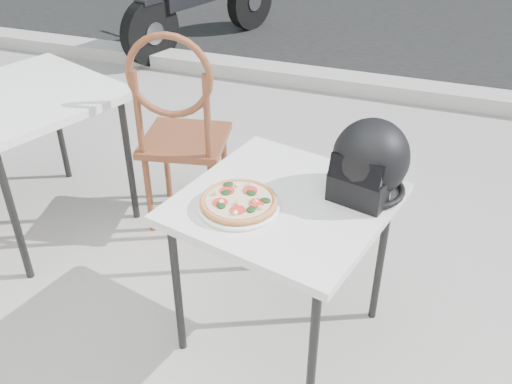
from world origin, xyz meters
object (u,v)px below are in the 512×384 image
(plate, at_px, (239,206))
(cafe_table_side, at_px, (25,106))
(helmet, at_px, (369,163))
(cafe_chair_main, at_px, (179,123))
(pizza, at_px, (239,201))
(motorcycle, at_px, (204,1))
(cafe_table_main, at_px, (284,213))

(plate, distance_m, cafe_table_side, 1.42)
(helmet, xyz_separation_m, cafe_chair_main, (-1.02, 0.45, -0.21))
(pizza, distance_m, cafe_chair_main, 0.93)
(pizza, height_order, cafe_chair_main, cafe_chair_main)
(plate, relative_size, pizza, 0.90)
(helmet, distance_m, motorcycle, 3.92)
(plate, height_order, motorcycle, motorcycle)
(pizza, relative_size, cafe_chair_main, 0.31)
(helmet, height_order, motorcycle, helmet)
(helmet, bearing_deg, motorcycle, 137.67)
(cafe_table_side, bearing_deg, helmet, -7.13)
(cafe_chair_main, bearing_deg, plate, 118.82)
(cafe_chair_main, bearing_deg, cafe_table_main, 129.73)
(cafe_table_main, relative_size, plate, 2.89)
(pizza, distance_m, cafe_table_side, 1.42)
(plate, distance_m, cafe_chair_main, 0.93)
(cafe_table_side, distance_m, motorcycle, 3.08)
(cafe_chair_main, xyz_separation_m, motorcycle, (-1.11, 2.82, -0.19))
(helmet, distance_m, cafe_chair_main, 1.13)
(plate, bearing_deg, cafe_table_main, 37.08)
(cafe_chair_main, relative_size, motorcycle, 0.59)
(plate, height_order, cafe_chair_main, cafe_chair_main)
(cafe_table_main, distance_m, motorcycle, 3.89)
(pizza, relative_size, cafe_table_side, 0.32)
(pizza, distance_m, helmet, 0.51)
(cafe_table_side, bearing_deg, motorcycle, 96.94)
(cafe_chair_main, relative_size, cafe_table_side, 1.06)
(pizza, xyz_separation_m, helmet, (0.42, 0.26, 0.10))
(plate, xyz_separation_m, cafe_table_side, (-1.33, 0.48, -0.01))
(pizza, bearing_deg, motorcycle, 115.76)
(pizza, bearing_deg, plate, -118.36)
(motorcycle, bearing_deg, cafe_table_side, -62.79)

